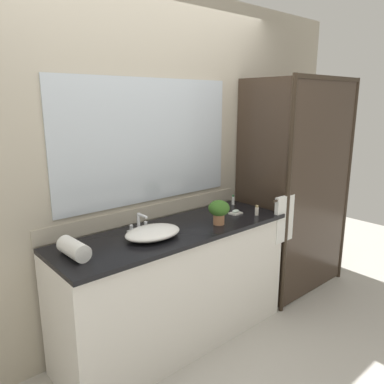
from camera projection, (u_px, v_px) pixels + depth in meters
ground_plane at (177, 340)px, 2.89m from camera, size 8.00×8.00×0.00m
wall_back_with_mirror at (147, 167)px, 2.84m from camera, size 4.40×0.06×2.60m
vanity_cabinet at (176, 286)px, 2.79m from camera, size 1.80×0.58×0.90m
shower_enclosure at (301, 191)px, 3.33m from camera, size 1.20×0.59×2.00m
sink_basin at (153, 233)px, 2.51m from camera, size 0.40×0.29×0.07m
faucet at (139, 226)px, 2.63m from camera, size 0.17×0.12×0.14m
potted_plant at (219, 210)px, 2.76m from camera, size 0.16×0.16×0.18m
soap_dish at (236, 212)px, 3.04m from camera, size 0.10×0.07×0.04m
amenity_bottle_conditioner at (257, 211)px, 3.00m from camera, size 0.03×0.03×0.08m
amenity_bottle_body_wash at (233, 200)px, 3.30m from camera, size 0.03×0.03×0.09m
rolled_towel_near_edge at (74, 249)px, 2.19m from camera, size 0.12×0.24×0.11m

